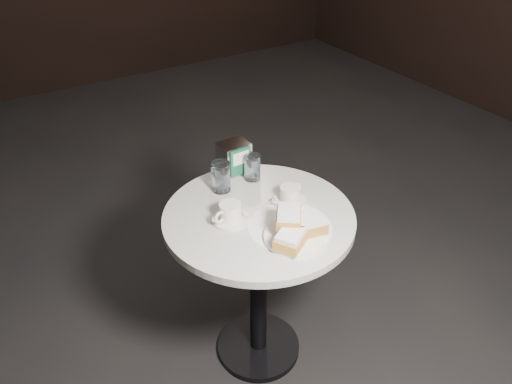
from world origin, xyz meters
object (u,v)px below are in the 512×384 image
object	(u,v)px
water_glass_left	(221,177)
napkin_dispenser	(234,158)
beignet_plate	(296,230)
coffee_cup_right	(290,195)
cafe_table	(259,255)
coffee_cup_left	(230,214)
water_glass_right	(252,167)

from	to	relation	value
water_glass_left	napkin_dispenser	distance (m)	0.14
beignet_plate	water_glass_left	size ratio (longest dim) A/B	2.11
water_glass_left	coffee_cup_right	bearing A→B (deg)	-49.20
beignet_plate	coffee_cup_right	size ratio (longest dim) A/B	1.58
cafe_table	beignet_plate	distance (m)	0.30
coffee_cup_left	water_glass_right	size ratio (longest dim) A/B	1.53
coffee_cup_left	napkin_dispenser	bearing A→B (deg)	44.11
cafe_table	coffee_cup_left	xyz separation A→B (m)	(-0.11, 0.02, 0.23)
cafe_table	napkin_dispenser	xyz separation A→B (m)	(0.07, 0.30, 0.27)
beignet_plate	water_glass_right	size ratio (longest dim) A/B	2.38
beignet_plate	water_glass_left	xyz separation A→B (m)	(-0.07, 0.40, 0.02)
coffee_cup_right	water_glass_right	world-z (taller)	water_glass_right
beignet_plate	coffee_cup_left	xyz separation A→B (m)	(-0.14, 0.21, -0.01)
cafe_table	napkin_dispenser	bearing A→B (deg)	77.08
coffee_cup_left	water_glass_right	world-z (taller)	water_glass_right
water_glass_left	water_glass_right	xyz separation A→B (m)	(0.14, 0.01, -0.01)
coffee_cup_right	napkin_dispenser	xyz separation A→B (m)	(-0.07, 0.29, 0.04)
water_glass_left	coffee_cup_left	bearing A→B (deg)	-109.57
coffee_cup_right	water_glass_left	size ratio (longest dim) A/B	1.34
napkin_dispenser	water_glass_left	bearing A→B (deg)	-144.50
water_glass_right	napkin_dispenser	distance (m)	0.09
cafe_table	coffee_cup_right	size ratio (longest dim) A/B	4.66
coffee_cup_left	napkin_dispenser	world-z (taller)	napkin_dispenser
coffee_cup_left	coffee_cup_right	bearing A→B (deg)	-17.11
coffee_cup_right	water_glass_left	world-z (taller)	water_glass_left
coffee_cup_left	cafe_table	bearing A→B (deg)	-24.79
napkin_dispenser	water_glass_right	bearing A→B (deg)	-66.60
cafe_table	coffee_cup_right	bearing A→B (deg)	2.28
coffee_cup_right	water_glass_right	distance (m)	0.22
cafe_table	water_glass_right	distance (m)	0.35
cafe_table	napkin_dispenser	distance (m)	0.40
beignet_plate	water_glass_left	distance (m)	0.40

